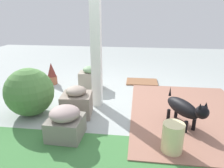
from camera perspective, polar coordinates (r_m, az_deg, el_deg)
ground_plane at (r=3.61m, az=2.34°, el=-5.32°), size 12.00×12.00×0.00m
brick_path at (r=3.46m, az=20.67°, el=-7.66°), size 1.80×2.40×0.02m
porch_pillar at (r=3.27m, az=-4.47°, el=11.88°), size 0.16×0.16×2.17m
stone_planter_nearest at (r=4.25m, az=-5.97°, el=1.65°), size 0.49×0.36×0.47m
stone_planter_mid at (r=3.17m, az=-9.78°, el=-5.05°), size 0.48×0.44×0.47m
stone_planter_far at (r=2.67m, az=-12.83°, el=-10.43°), size 0.43×0.43×0.42m
round_shrub at (r=3.34m, az=-21.99°, el=-2.07°), size 0.73×0.73×0.73m
terracotta_pot_spiky at (r=4.67m, az=-16.42°, el=2.69°), size 0.21×0.21×0.48m
dog at (r=2.93m, az=19.59°, el=-6.43°), size 0.48×0.68×0.50m
ceramic_urn at (r=2.46m, az=16.52°, el=-14.24°), size 0.24×0.24×0.36m
doormat at (r=4.68m, az=8.32°, el=0.60°), size 0.69×0.48×0.03m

